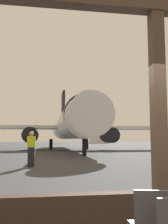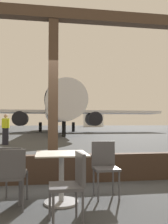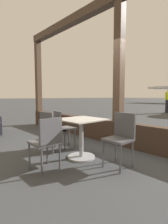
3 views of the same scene
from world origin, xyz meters
name	(u,v)px [view 3 (image 3 of 3)]	position (x,y,z in m)	size (l,w,h in m)	color
window_frame	(119,90)	(0.00, 0.00, 1.33)	(8.29, 0.24, 3.62)	#38281E
dining_table	(81,135)	(0.10, -1.29, 0.43)	(0.77, 0.77, 0.75)	#ADA89E
cafe_chair_window_left	(62,126)	(-0.66, -1.21, 0.51)	(0.46, 0.46, 0.85)	#4C4C51
cafe_chair_window_right	(47,139)	(0.17, -2.07, 0.51)	(0.42, 0.42, 0.85)	#4C4C51
cafe_chair_aisle_left	(51,128)	(-0.63, -1.52, 0.51)	(0.43, 0.43, 0.85)	#4C4C51
cafe_chair_aisle_right	(121,134)	(0.83, -1.05, 0.54)	(0.40, 0.40, 0.90)	#4C4C51
ground_crew_worker	(168,100)	(-2.39, 9.24, 0.90)	(0.40, 0.56, 1.74)	black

